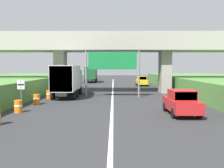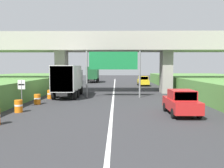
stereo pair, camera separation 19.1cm
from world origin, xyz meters
name	(u,v)px [view 2 (the right image)]	position (x,y,z in m)	size (l,w,h in m)	color
lane_centre_stripe	(113,98)	(0.00, 22.94, 0.00)	(0.20, 85.88, 0.01)	white
overpass_bridge	(114,49)	(0.00, 28.67, 5.65)	(40.00, 4.80, 7.53)	#9E998E
overhead_highway_sign	(113,63)	(0.00, 23.62, 3.68)	(5.88, 0.18, 5.03)	slate
speed_limit_sign	(22,89)	(-7.40, 17.15, 1.48)	(0.60, 0.08, 2.23)	slate
truck_silver	(69,79)	(-4.91, 24.02, 1.93)	(2.44, 7.30, 3.44)	black
truck_green	(93,74)	(-4.80, 50.73, 1.93)	(2.44, 7.30, 3.44)	black
car_red	(181,102)	(4.76, 14.14, 0.86)	(1.86, 4.10, 1.72)	red
car_yellow	(143,81)	(5.12, 40.59, 0.86)	(1.86, 4.10, 1.72)	gold
construction_barrel_2	(19,106)	(-6.73, 14.83, 0.46)	(0.57, 0.57, 0.90)	orange
construction_barrel_3	(37,99)	(-6.63, 18.69, 0.46)	(0.57, 0.57, 0.90)	orange
construction_barrel_4	(50,94)	(-6.57, 22.54, 0.46)	(0.57, 0.57, 0.90)	orange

